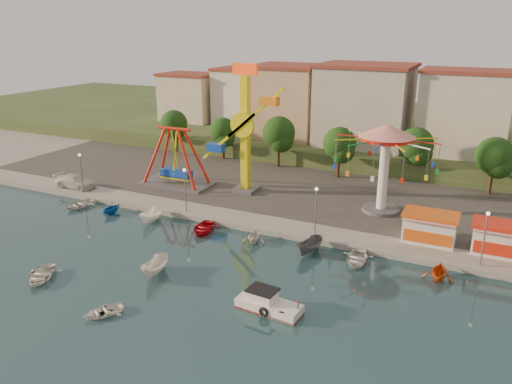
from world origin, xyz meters
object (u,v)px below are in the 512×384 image
Objects in this scene: skiff at (155,267)px; van at (75,181)px; wave_swinger at (386,149)px; cabin_motorboat at (268,305)px; kamikaze_tower at (247,134)px; pirate_ship_ride at (176,158)px; rowboat_a at (41,275)px.

van reaches higher than skiff.
wave_swinger is 26.00m from cabin_motorboat.
wave_swinger is at bearing 1.87° from kamikaze_tower.
kamikaze_tower is 1.42× the size of wave_swinger.
kamikaze_tower is 24.46m from van.
skiff is at bearing -84.48° from kamikaze_tower.
wave_swinger is (27.66, 1.81, 3.80)m from pirate_ship_ride.
kamikaze_tower reaches higher than van.
wave_swinger is (17.34, 0.57, -0.23)m from kamikaze_tower.
skiff is at bearing -60.09° from pirate_ship_ride.
cabin_motorboat is 1.33× the size of rowboat_a.
rowboat_a is (-23.83, -28.78, -7.77)m from wave_swinger.
wave_swinger reaches higher than skiff.
wave_swinger is 29.02m from skiff.
cabin_motorboat is (-3.51, -24.58, -7.70)m from wave_swinger.
pirate_ship_ride is 27.53m from rowboat_a.
skiff is 28.31m from van.
cabin_motorboat is 1.35× the size of skiff.
pirate_ship_ride is at bearing -176.25° from wave_swinger.
rowboat_a is 25.21m from van.
wave_swinger is at bearing -79.51° from van.
wave_swinger is at bearing 49.13° from skiff.
pirate_ship_ride is 1.70× the size of van.
wave_swinger is 2.89× the size of skiff.
pirate_ship_ride is at bearing 111.63° from skiff.
wave_swinger is at bearing 3.75° from pirate_ship_ride.
kamikaze_tower is at bearing 51.43° from rowboat_a.
skiff is (-11.60, 0.95, 0.28)m from cabin_motorboat.
kamikaze_tower is 17.35m from wave_swinger.
skiff is at bearing 179.87° from cabin_motorboat.
wave_swinger is 1.97× the size of van.
pirate_ship_ride is at bearing -60.89° from van.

